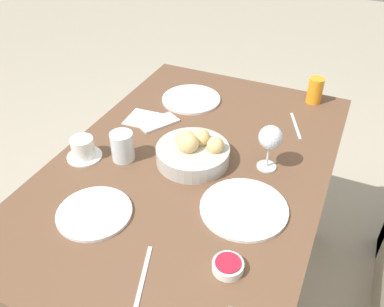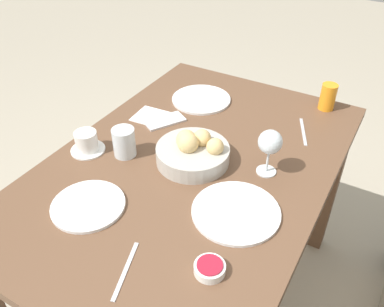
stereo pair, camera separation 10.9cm
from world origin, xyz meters
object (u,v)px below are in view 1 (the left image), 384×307
(wine_glass, at_px, (270,139))
(knife_silver, at_px, (296,125))
(napkin, at_px, (143,119))
(plate_near_left, at_px, (191,99))
(plate_near_right, at_px, (94,213))
(coffee_cup, at_px, (83,149))
(jam_bowl_berry, at_px, (228,266))
(fork_silver, at_px, (144,275))
(juice_glass, at_px, (315,90))
(plate_far_center, at_px, (244,208))
(water_tumbler, at_px, (122,146))
(bread_basket, at_px, (193,151))
(cell_phone, at_px, (158,123))

(wine_glass, relative_size, knife_silver, 0.93)
(napkin, bearing_deg, plate_near_left, 152.58)
(plate_near_right, height_order, coffee_cup, coffee_cup)
(jam_bowl_berry, height_order, fork_silver, jam_bowl_berry)
(juice_glass, xyz_separation_m, jam_bowl_berry, (0.92, -0.03, -0.04))
(wine_glass, bearing_deg, napkin, -99.94)
(plate_far_center, xyz_separation_m, coffee_cup, (-0.02, -0.57, 0.03))
(water_tumbler, distance_m, napkin, 0.25)
(juice_glass, distance_m, water_tumbler, 0.82)
(bread_basket, relative_size, knife_silver, 1.45)
(juice_glass, bearing_deg, cell_phone, -51.24)
(fork_silver, bearing_deg, cell_phone, -155.17)
(cell_phone, bearing_deg, plate_near_left, 169.00)
(wine_glass, relative_size, fork_silver, 0.91)
(plate_far_center, height_order, jam_bowl_berry, jam_bowl_berry)
(juice_glass, relative_size, knife_silver, 0.63)
(knife_silver, xyz_separation_m, napkin, (0.19, -0.54, 0.00))
(water_tumbler, xyz_separation_m, wine_glass, (-0.15, 0.45, 0.06))
(coffee_cup, bearing_deg, juice_glass, 137.47)
(plate_near_left, relative_size, water_tumbler, 2.41)
(juice_glass, relative_size, fork_silver, 0.61)
(bread_basket, height_order, coffee_cup, bread_basket)
(fork_silver, bearing_deg, knife_silver, 166.79)
(plate_near_right, bearing_deg, cell_phone, -173.48)
(jam_bowl_berry, bearing_deg, wine_glass, -176.99)
(knife_silver, bearing_deg, water_tumbler, -48.08)
(plate_far_center, distance_m, juice_glass, 0.71)
(water_tumbler, relative_size, knife_silver, 0.60)
(knife_silver, distance_m, napkin, 0.58)
(plate_near_left, height_order, jam_bowl_berry, jam_bowl_berry)
(plate_near_left, height_order, plate_near_right, same)
(bread_basket, height_order, cell_phone, bread_basket)
(plate_near_left, bearing_deg, plate_near_right, 1.23)
(plate_far_center, distance_m, jam_bowl_berry, 0.22)
(plate_near_left, bearing_deg, knife_silver, 87.80)
(plate_far_center, relative_size, coffee_cup, 2.16)
(jam_bowl_berry, distance_m, fork_silver, 0.21)
(plate_far_center, bearing_deg, water_tumbler, -98.51)
(coffee_cup, xyz_separation_m, napkin, (-0.29, 0.06, -0.03))
(plate_near_right, distance_m, fork_silver, 0.26)
(coffee_cup, distance_m, cell_phone, 0.31)
(plate_near_right, xyz_separation_m, knife_silver, (-0.69, 0.42, -0.00))
(plate_near_right, xyz_separation_m, napkin, (-0.50, -0.12, -0.00))
(bread_basket, relative_size, jam_bowl_berry, 3.07)
(plate_near_left, xyz_separation_m, napkin, (0.21, -0.11, -0.00))
(plate_near_left, bearing_deg, wine_glass, 53.33)
(coffee_cup, bearing_deg, jam_bowl_berry, 68.66)
(bread_basket, height_order, juice_glass, bread_basket)
(plate_far_center, xyz_separation_m, knife_silver, (-0.50, 0.04, -0.00))
(bread_basket, xyz_separation_m, jam_bowl_berry, (0.36, 0.26, -0.03))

